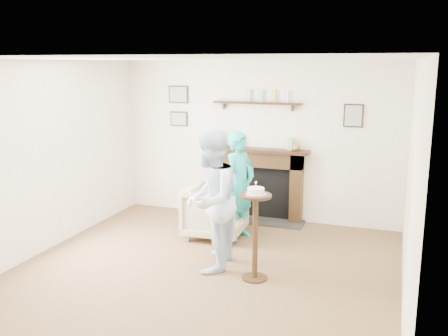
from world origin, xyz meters
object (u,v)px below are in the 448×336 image
at_px(armchair, 216,236).
at_px(woman, 239,238).
at_px(pedestal_table, 255,220).
at_px(man, 210,268).

xyz_separation_m(armchair, woman, (0.34, 0.05, 0.00)).
relative_size(woman, pedestal_table, 1.33).
bearing_deg(woman, pedestal_table, -135.58).
xyz_separation_m(armchair, pedestal_table, (0.93, -1.21, 0.71)).
distance_m(armchair, man, 1.15).
xyz_separation_m(man, pedestal_table, (0.60, -0.11, 0.71)).
bearing_deg(man, pedestal_table, 73.56).
height_order(armchair, woman, woman).
bearing_deg(armchair, woman, -83.47).
relative_size(armchair, pedestal_table, 0.71).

